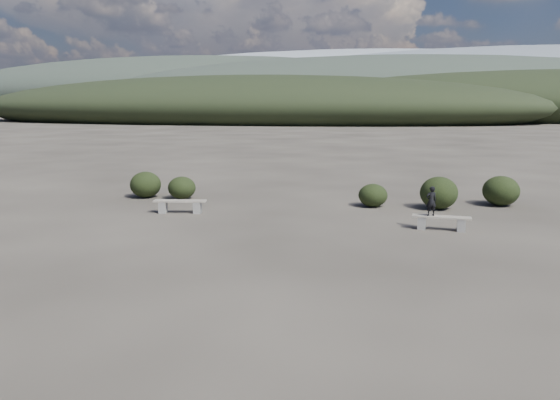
# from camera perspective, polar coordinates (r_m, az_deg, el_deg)

# --- Properties ---
(ground) EXTENTS (1200.00, 1200.00, 0.00)m
(ground) POSITION_cam_1_polar(r_m,az_deg,el_deg) (12.47, -0.90, -7.91)
(ground) COLOR #312C26
(ground) RESTS_ON ground
(bench_left) EXTENTS (1.87, 0.68, 0.46)m
(bench_left) POSITION_cam_1_polar(r_m,az_deg,el_deg) (19.52, -10.40, -0.54)
(bench_left) COLOR gray
(bench_left) RESTS_ON ground
(bench_right) EXTENTS (1.76, 0.49, 0.44)m
(bench_right) POSITION_cam_1_polar(r_m,az_deg,el_deg) (17.38, 16.51, -2.19)
(bench_right) COLOR gray
(bench_right) RESTS_ON ground
(seated_person) EXTENTS (0.39, 0.33, 0.91)m
(seated_person) POSITION_cam_1_polar(r_m,az_deg,el_deg) (17.26, 15.52, -0.10)
(seated_person) COLOR black
(seated_person) RESTS_ON bench_right
(shrub_a) EXTENTS (1.11, 1.11, 0.91)m
(shrub_a) POSITION_cam_1_polar(r_m,az_deg,el_deg) (22.30, -10.22, 1.27)
(shrub_a) COLOR black
(shrub_a) RESTS_ON ground
(shrub_c) EXTENTS (1.08, 1.08, 0.86)m
(shrub_c) POSITION_cam_1_polar(r_m,az_deg,el_deg) (20.62, 9.69, 0.48)
(shrub_c) COLOR black
(shrub_c) RESTS_ON ground
(shrub_d) EXTENTS (1.36, 1.36, 1.19)m
(shrub_d) POSITION_cam_1_polar(r_m,az_deg,el_deg) (20.71, 16.26, 0.72)
(shrub_d) COLOR black
(shrub_d) RESTS_ON ground
(shrub_e) EXTENTS (1.35, 1.35, 1.13)m
(shrub_e) POSITION_cam_1_polar(r_m,az_deg,el_deg) (22.16, 22.09, 0.89)
(shrub_e) COLOR black
(shrub_e) RESTS_ON ground
(shrub_f) EXTENTS (1.25, 1.25, 1.06)m
(shrub_f) POSITION_cam_1_polar(r_m,az_deg,el_deg) (22.97, -13.87, 1.58)
(shrub_f) COLOR black
(shrub_f) RESTS_ON ground
(mountain_ridges) EXTENTS (500.00, 400.00, 56.00)m
(mountain_ridges) POSITION_cam_1_polar(r_m,az_deg,el_deg) (350.83, 10.28, 11.28)
(mountain_ridges) COLOR black
(mountain_ridges) RESTS_ON ground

